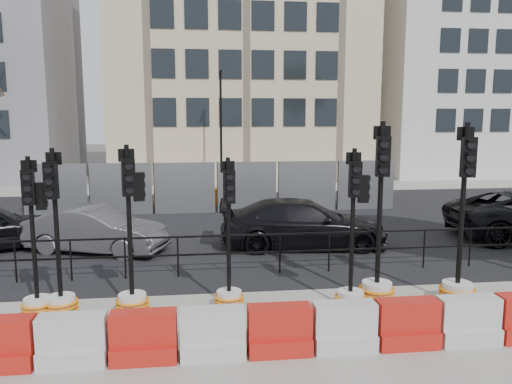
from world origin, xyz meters
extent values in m
plane|color=#51514C|center=(0.00, 0.00, 0.00)|extent=(120.00, 120.00, 0.00)
cube|color=gray|center=(0.00, -3.00, 0.01)|extent=(40.00, 6.00, 0.02)
cube|color=black|center=(0.00, 7.00, 0.01)|extent=(40.00, 14.00, 0.03)
cube|color=gray|center=(0.00, 16.00, 0.01)|extent=(40.00, 4.00, 0.02)
cube|color=beige|center=(2.00, 22.00, 9.00)|extent=(15.00, 10.00, 18.00)
cube|color=silver|center=(17.00, 22.00, 8.00)|extent=(12.00, 9.00, 16.00)
cylinder|color=black|center=(-4.80, 1.20, 0.50)|extent=(0.04, 0.04, 1.00)
cylinder|color=black|center=(-3.60, 1.20, 0.50)|extent=(0.04, 0.04, 1.00)
cylinder|color=black|center=(-2.40, 1.20, 0.50)|extent=(0.04, 0.04, 1.00)
cylinder|color=black|center=(-1.20, 1.20, 0.50)|extent=(0.04, 0.04, 1.00)
cylinder|color=black|center=(0.00, 1.20, 0.50)|extent=(0.04, 0.04, 1.00)
cylinder|color=black|center=(1.20, 1.20, 0.50)|extent=(0.04, 0.04, 1.00)
cylinder|color=black|center=(2.40, 1.20, 0.50)|extent=(0.04, 0.04, 1.00)
cylinder|color=black|center=(3.60, 1.20, 0.50)|extent=(0.04, 0.04, 1.00)
cylinder|color=black|center=(4.80, 1.20, 0.50)|extent=(0.04, 0.04, 1.00)
cylinder|color=black|center=(6.00, 1.20, 0.50)|extent=(0.04, 0.04, 1.00)
cube|color=black|center=(0.00, 1.20, 0.98)|extent=(18.00, 0.04, 0.04)
cube|color=black|center=(0.00, 1.20, 0.55)|extent=(18.00, 0.04, 0.04)
cube|color=gray|center=(-6.00, 9.00, 1.00)|extent=(2.30, 0.05, 2.00)
cylinder|color=black|center=(-7.15, 9.00, 1.00)|extent=(0.05, 0.05, 2.00)
cube|color=gray|center=(-3.60, 9.00, 1.00)|extent=(2.30, 0.05, 2.00)
cylinder|color=black|center=(-4.75, 9.00, 1.00)|extent=(0.05, 0.05, 2.00)
cube|color=gray|center=(-1.20, 9.00, 1.00)|extent=(2.30, 0.05, 2.00)
cylinder|color=black|center=(-2.35, 9.00, 1.00)|extent=(0.05, 0.05, 2.00)
cube|color=gray|center=(1.20, 9.00, 1.00)|extent=(2.30, 0.05, 2.00)
cylinder|color=black|center=(0.05, 9.00, 1.00)|extent=(0.05, 0.05, 2.00)
cube|color=gray|center=(3.60, 9.00, 1.00)|extent=(2.30, 0.05, 2.00)
cylinder|color=black|center=(2.45, 9.00, 1.00)|extent=(0.05, 0.05, 2.00)
cube|color=gray|center=(6.00, 9.00, 1.00)|extent=(2.30, 0.05, 2.00)
cylinder|color=black|center=(4.85, 9.00, 1.00)|extent=(0.05, 0.05, 2.00)
cube|color=orange|center=(-4.00, 10.50, 0.40)|extent=(1.00, 0.40, 0.80)
cube|color=orange|center=(-2.00, 10.50, 0.40)|extent=(1.00, 0.40, 0.80)
cube|color=orange|center=(0.00, 10.50, 0.40)|extent=(1.00, 0.40, 0.80)
cube|color=orange|center=(2.00, 10.50, 0.40)|extent=(1.00, 0.40, 0.80)
cube|color=orange|center=(4.00, 10.50, 0.40)|extent=(1.00, 0.40, 0.80)
cylinder|color=black|center=(0.50, 15.00, 3.00)|extent=(0.12, 0.12, 6.00)
cube|color=black|center=(0.50, 14.75, 5.90)|extent=(0.12, 0.50, 0.12)
cube|color=red|center=(-3.67, -2.80, 0.15)|extent=(1.00, 0.50, 0.30)
cube|color=silver|center=(-2.62, -2.80, 0.15)|extent=(1.00, 0.50, 0.30)
cube|color=silver|center=(-2.62, -2.80, 0.55)|extent=(1.00, 0.35, 0.50)
cube|color=red|center=(-1.57, -2.80, 0.15)|extent=(1.00, 0.50, 0.30)
cube|color=red|center=(-1.57, -2.80, 0.55)|extent=(1.00, 0.35, 0.50)
cube|color=silver|center=(-0.52, -2.80, 0.15)|extent=(1.00, 0.50, 0.30)
cube|color=silver|center=(-0.52, -2.80, 0.55)|extent=(1.00, 0.35, 0.50)
cube|color=red|center=(0.53, -2.80, 0.15)|extent=(1.00, 0.50, 0.30)
cube|color=red|center=(0.53, -2.80, 0.55)|extent=(1.00, 0.35, 0.50)
cube|color=silver|center=(1.58, -2.80, 0.15)|extent=(1.00, 0.50, 0.30)
cube|color=silver|center=(1.58, -2.80, 0.55)|extent=(1.00, 0.35, 0.50)
cube|color=red|center=(2.62, -2.80, 0.15)|extent=(1.00, 0.50, 0.30)
cube|color=red|center=(2.62, -2.80, 0.55)|extent=(1.00, 0.35, 0.50)
cube|color=silver|center=(3.68, -2.80, 0.15)|extent=(1.00, 0.50, 0.30)
cube|color=silver|center=(3.68, -2.80, 0.55)|extent=(1.00, 0.35, 0.50)
cylinder|color=silver|center=(-3.75, -0.78, 0.18)|extent=(0.50, 0.50, 0.37)
torus|color=orange|center=(-3.75, -0.78, 0.11)|extent=(0.60, 0.60, 0.05)
torus|color=orange|center=(-3.75, -0.78, 0.18)|extent=(0.60, 0.60, 0.05)
torus|color=orange|center=(-3.75, -0.78, 0.26)|extent=(0.60, 0.60, 0.05)
cylinder|color=black|center=(-3.75, -0.78, 1.65)|extent=(0.08, 0.08, 2.75)
cube|color=black|center=(-3.74, -0.89, 2.48)|extent=(0.23, 0.15, 0.64)
cylinder|color=black|center=(-3.73, -0.96, 2.28)|extent=(0.14, 0.06, 0.14)
cylinder|color=black|center=(-3.73, -0.96, 2.48)|extent=(0.14, 0.06, 0.14)
cylinder|color=black|center=(-3.73, -0.96, 2.68)|extent=(0.14, 0.06, 0.14)
cube|color=black|center=(-3.75, -0.73, 2.84)|extent=(0.28, 0.06, 0.22)
cube|color=black|center=(-3.57, -0.76, 2.29)|extent=(0.19, 0.14, 0.50)
cylinder|color=silver|center=(-3.32, -0.78, 0.19)|extent=(0.52, 0.52, 0.38)
torus|color=orange|center=(-3.32, -0.78, 0.12)|extent=(0.62, 0.62, 0.05)
torus|color=orange|center=(-3.32, -0.78, 0.19)|extent=(0.62, 0.62, 0.05)
torus|color=orange|center=(-3.32, -0.78, 0.27)|extent=(0.62, 0.62, 0.05)
cylinder|color=black|center=(-3.32, -0.78, 1.73)|extent=(0.09, 0.09, 2.88)
cube|color=black|center=(-3.34, -0.89, 2.59)|extent=(0.25, 0.17, 0.67)
cylinder|color=black|center=(-3.35, -0.97, 2.38)|extent=(0.15, 0.07, 0.14)
cylinder|color=black|center=(-3.35, -0.97, 2.59)|extent=(0.15, 0.07, 0.14)
cylinder|color=black|center=(-3.35, -0.97, 2.81)|extent=(0.15, 0.07, 0.14)
cube|color=black|center=(-3.31, -0.72, 2.98)|extent=(0.29, 0.07, 0.23)
cylinder|color=silver|center=(-1.99, -0.85, 0.20)|extent=(0.53, 0.53, 0.39)
torus|color=orange|center=(-1.99, -0.85, 0.12)|extent=(0.64, 0.64, 0.05)
torus|color=orange|center=(-1.99, -0.85, 0.20)|extent=(0.64, 0.64, 0.05)
torus|color=orange|center=(-1.99, -0.85, 0.27)|extent=(0.64, 0.64, 0.05)
cylinder|color=black|center=(-1.99, -0.85, 1.76)|extent=(0.09, 0.09, 2.94)
cube|color=black|center=(-1.96, -0.97, 2.64)|extent=(0.26, 0.19, 0.68)
cylinder|color=black|center=(-1.94, -1.04, 2.43)|extent=(0.15, 0.09, 0.15)
cylinder|color=black|center=(-1.94, -1.04, 2.64)|extent=(0.15, 0.09, 0.15)
cylinder|color=black|center=(-1.94, -1.04, 2.86)|extent=(0.15, 0.09, 0.15)
cube|color=black|center=(-2.01, -0.80, 3.03)|extent=(0.29, 0.11, 0.23)
cube|color=black|center=(-1.80, -0.80, 2.45)|extent=(0.22, 0.17, 0.54)
cylinder|color=silver|center=(-0.14, -0.81, 0.18)|extent=(0.49, 0.49, 0.36)
torus|color=orange|center=(-0.14, -0.81, 0.11)|extent=(0.59, 0.59, 0.05)
torus|color=orange|center=(-0.14, -0.81, 0.18)|extent=(0.59, 0.59, 0.05)
torus|color=orange|center=(-0.14, -0.81, 0.25)|extent=(0.59, 0.59, 0.05)
cylinder|color=black|center=(-0.14, -0.81, 1.62)|extent=(0.08, 0.08, 2.70)
cube|color=black|center=(-0.13, -0.92, 2.43)|extent=(0.23, 0.15, 0.63)
cylinder|color=black|center=(-0.12, -0.99, 2.23)|extent=(0.14, 0.06, 0.14)
cylinder|color=black|center=(-0.12, -0.99, 2.43)|extent=(0.14, 0.06, 0.14)
cylinder|color=black|center=(-0.12, -0.99, 2.63)|extent=(0.14, 0.06, 0.14)
cube|color=black|center=(-0.15, -0.75, 2.79)|extent=(0.27, 0.06, 0.22)
cylinder|color=silver|center=(2.20, -1.16, 0.19)|extent=(0.52, 0.52, 0.38)
torus|color=orange|center=(2.20, -1.16, 0.11)|extent=(0.62, 0.62, 0.05)
torus|color=orange|center=(2.20, -1.16, 0.19)|extent=(0.62, 0.62, 0.05)
torus|color=orange|center=(2.20, -1.16, 0.27)|extent=(0.62, 0.62, 0.05)
cylinder|color=black|center=(2.20, -1.16, 1.72)|extent=(0.09, 0.09, 2.86)
cube|color=black|center=(2.19, -1.27, 2.58)|extent=(0.24, 0.15, 0.67)
cylinder|color=black|center=(2.18, -1.35, 2.37)|extent=(0.15, 0.06, 0.14)
cylinder|color=black|center=(2.18, -1.35, 2.58)|extent=(0.15, 0.06, 0.14)
cylinder|color=black|center=(2.18, -1.35, 2.79)|extent=(0.15, 0.06, 0.14)
cube|color=black|center=(2.20, -1.10, 2.96)|extent=(0.29, 0.05, 0.23)
cube|color=black|center=(2.39, -1.17, 2.39)|extent=(0.20, 0.14, 0.52)
cylinder|color=silver|center=(2.83, -0.88, 0.22)|extent=(0.60, 0.60, 0.44)
torus|color=orange|center=(2.83, -0.88, 0.13)|extent=(0.72, 0.72, 0.06)
torus|color=orange|center=(2.83, -0.88, 0.22)|extent=(0.72, 0.72, 0.06)
torus|color=orange|center=(2.83, -0.88, 0.31)|extent=(0.72, 0.72, 0.06)
cylinder|color=black|center=(2.83, -0.88, 1.99)|extent=(0.10, 0.10, 3.31)
cube|color=black|center=(2.81, -1.01, 2.98)|extent=(0.29, 0.20, 0.77)
cylinder|color=black|center=(2.79, -1.10, 2.74)|extent=(0.17, 0.09, 0.17)
cylinder|color=black|center=(2.79, -1.10, 2.98)|extent=(0.17, 0.09, 0.17)
cylinder|color=black|center=(2.79, -1.10, 3.22)|extent=(0.17, 0.09, 0.17)
cube|color=black|center=(2.84, -0.81, 3.42)|extent=(0.33, 0.09, 0.26)
cylinder|color=silver|center=(4.43, -1.09, 0.22)|extent=(0.59, 0.59, 0.44)
torus|color=orange|center=(4.43, -1.09, 0.13)|extent=(0.71, 0.71, 0.05)
torus|color=orange|center=(4.43, -1.09, 0.22)|extent=(0.71, 0.71, 0.05)
torus|color=orange|center=(4.43, -1.09, 0.31)|extent=(0.71, 0.71, 0.05)
cylinder|color=black|center=(4.43, -1.09, 1.98)|extent=(0.10, 0.10, 3.30)
cube|color=black|center=(4.42, -1.22, 2.97)|extent=(0.28, 0.18, 0.77)
cylinder|color=black|center=(4.41, -1.31, 2.73)|extent=(0.17, 0.07, 0.16)
cylinder|color=black|center=(4.41, -1.31, 2.97)|extent=(0.17, 0.07, 0.16)
cylinder|color=black|center=(4.41, -1.31, 3.21)|extent=(0.17, 0.07, 0.16)
cube|color=black|center=(4.44, -1.03, 3.41)|extent=(0.33, 0.07, 0.26)
imported|color=#49494E|center=(-3.51, 3.69, 0.63)|extent=(3.78, 4.70, 1.27)
imported|color=black|center=(2.28, 3.57, 0.69)|extent=(2.70, 5.09, 1.39)
camera|label=1|loc=(-0.72, -10.15, 3.73)|focal=35.00mm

